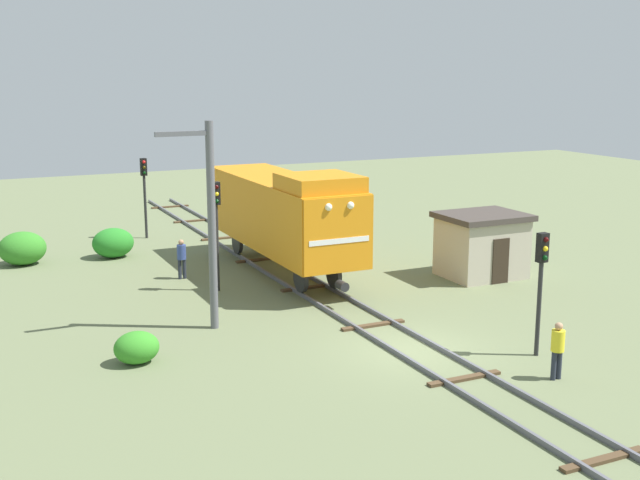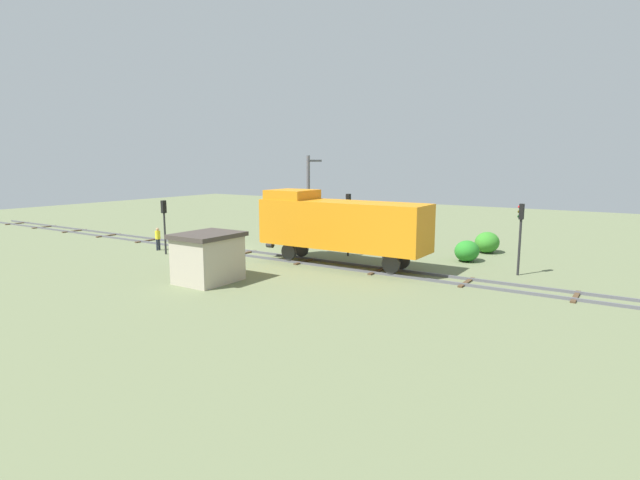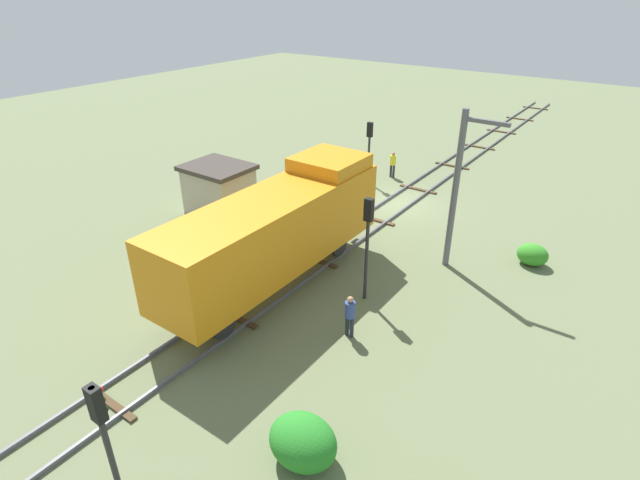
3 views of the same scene
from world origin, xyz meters
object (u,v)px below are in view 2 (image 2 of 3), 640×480
at_px(worker_by_signal, 384,244).
at_px(catenary_mast, 309,199).
at_px(traffic_signal_mid, 348,213).
at_px(traffic_signal_far, 521,226).
at_px(worker_near_track, 158,237).
at_px(relay_hut, 208,257).
at_px(locomotive, 339,223).
at_px(traffic_signal_near, 164,217).

distance_m(worker_by_signal, catenary_mast, 7.50).
height_order(traffic_signal_mid, traffic_signal_far, traffic_signal_mid).
height_order(traffic_signal_mid, worker_near_track, traffic_signal_mid).
distance_m(traffic_signal_mid, relay_hut, 11.33).
xyz_separation_m(locomotive, worker_near_track, (2.40, -14.46, -1.78)).
relative_size(traffic_signal_mid, catenary_mast, 0.62).
relative_size(locomotive, catenary_mast, 1.64).
height_order(traffic_signal_far, catenary_mast, catenary_mast).
bearing_deg(worker_near_track, traffic_signal_far, 136.20).
distance_m(traffic_signal_near, worker_near_track, 2.60).
xyz_separation_m(worker_near_track, worker_by_signal, (-6.60, 15.56, 0.00)).
xyz_separation_m(locomotive, traffic_signal_near, (3.20, -12.68, -0.06)).
bearing_deg(traffic_signal_near, locomotive, 104.17).
distance_m(traffic_signal_mid, catenary_mast, 4.84).
bearing_deg(worker_by_signal, locomotive, -24.77).
relative_size(locomotive, relay_hut, 3.31).
bearing_deg(locomotive, traffic_signal_mid, -158.72).
distance_m(locomotive, traffic_signal_mid, 3.66).
bearing_deg(worker_by_signal, catenary_mast, -107.22).
bearing_deg(traffic_signal_far, traffic_signal_near, -73.36).
relative_size(worker_by_signal, catenary_mast, 0.24).
height_order(traffic_signal_mid, relay_hut, traffic_signal_mid).
bearing_deg(catenary_mast, relay_hut, 8.37).
bearing_deg(traffic_signal_mid, traffic_signal_far, 91.00).
bearing_deg(traffic_signal_mid, relay_hut, -13.58).
bearing_deg(traffic_signal_far, catenary_mast, -95.28).
xyz_separation_m(traffic_signal_mid, worker_by_signal, (-0.80, 2.43, -2.05)).
bearing_deg(traffic_signal_mid, catenary_mast, -110.43).
relative_size(locomotive, worker_by_signal, 6.82).
height_order(traffic_signal_near, catenary_mast, catenary_mast).
relative_size(traffic_signal_far, catenary_mast, 0.59).
height_order(worker_by_signal, relay_hut, relay_hut).
height_order(locomotive, relay_hut, locomotive).
bearing_deg(traffic_signal_far, worker_near_track, -76.26).
xyz_separation_m(traffic_signal_mid, catenary_mast, (-1.67, -4.48, 0.73)).
height_order(locomotive, catenary_mast, catenary_mast).
distance_m(locomotive, relay_hut, 8.59).
distance_m(traffic_signal_near, relay_hut, 9.81).
distance_m(traffic_signal_mid, worker_by_signal, 3.28).
relative_size(traffic_signal_far, worker_by_signal, 2.47).
bearing_deg(traffic_signal_far, locomotive, -70.35).
distance_m(traffic_signal_far, catenary_mast, 15.98).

